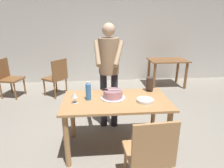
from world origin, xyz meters
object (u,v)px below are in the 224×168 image
object	(u,v)px
main_dining_table	(116,108)
chair_near_side	(149,153)
person_cutting_cake	(109,65)
cake_on_platter	(113,94)
background_table	(167,66)
plate_stack	(145,100)
water_bottle	(88,92)
wine_glass_near	(75,95)
cake_knife	(108,90)
background_chair_0	(57,76)
background_chair_1	(8,77)
hurricane_lamp	(150,84)

from	to	relation	value
main_dining_table	chair_near_side	bearing A→B (deg)	-71.69
person_cutting_cake	chair_near_side	xyz separation A→B (m)	(0.31, -1.38, -0.58)
cake_on_platter	background_table	distance (m)	3.07
plate_stack	person_cutting_cake	size ratio (longest dim) A/B	0.13
main_dining_table	water_bottle	bearing A→B (deg)	175.46
plate_stack	background_table	bearing A→B (deg)	64.04
wine_glass_near	chair_near_side	world-z (taller)	chair_near_side
wine_glass_near	water_bottle	distance (m)	0.19
water_bottle	person_cutting_cake	distance (m)	0.69
water_bottle	background_table	bearing A→B (deg)	51.43
water_bottle	person_cutting_cake	world-z (taller)	person_cutting_cake
cake_knife	background_chair_0	xyz separation A→B (m)	(-1.08, 2.03, -0.37)
main_dining_table	background_chair_0	world-z (taller)	background_chair_0
wine_glass_near	background_table	xyz separation A→B (m)	(2.22, 2.66, -0.28)
cake_knife	cake_on_platter	bearing A→B (deg)	-8.87
wine_glass_near	background_chair_0	size ratio (longest dim) A/B	0.16
cake_on_platter	wine_glass_near	world-z (taller)	wine_glass_near
cake_on_platter	background_chair_0	xyz separation A→B (m)	(-1.15, 2.04, -0.31)
cake_knife	plate_stack	bearing A→B (deg)	-20.44
wine_glass_near	background_chair_1	world-z (taller)	background_chair_1
person_cutting_cake	background_chair_1	distance (m)	2.81
person_cutting_cake	chair_near_side	bearing A→B (deg)	-77.46
cake_on_platter	water_bottle	bearing A→B (deg)	-174.85
main_dining_table	water_bottle	world-z (taller)	water_bottle
cake_on_platter	plate_stack	bearing A→B (deg)	-22.34
person_cutting_cake	background_table	xyz separation A→B (m)	(1.73, 1.99, -0.50)
wine_glass_near	cake_on_platter	bearing A→B (deg)	13.74
cake_on_platter	background_table	world-z (taller)	cake_on_platter
cake_on_platter	wine_glass_near	xyz separation A→B (m)	(-0.50, -0.12, 0.05)
chair_near_side	background_chair_1	world-z (taller)	same
cake_knife	wine_glass_near	size ratio (longest dim) A/B	1.88
plate_stack	person_cutting_cake	xyz separation A→B (m)	(-0.42, 0.71, 0.31)
hurricane_lamp	background_table	world-z (taller)	hurricane_lamp
cake_on_platter	plate_stack	xyz separation A→B (m)	(0.40, -0.17, -0.03)
hurricane_lamp	wine_glass_near	bearing A→B (deg)	-162.08
background_chair_0	background_chair_1	size ratio (longest dim) A/B	1.00
person_cutting_cake	main_dining_table	bearing A→B (deg)	-85.17
background_chair_0	cake_on_platter	bearing A→B (deg)	-60.66
cake_knife	background_chair_0	size ratio (longest dim) A/B	0.30
cake_knife	chair_near_side	distance (m)	0.99
hurricane_lamp	background_table	distance (m)	2.60
cake_on_platter	hurricane_lamp	bearing A→B (deg)	21.44
plate_stack	person_cutting_cake	distance (m)	0.88
water_bottle	background_chair_0	world-z (taller)	water_bottle
hurricane_lamp	background_chair_1	distance (m)	3.43
plate_stack	wine_glass_near	bearing A→B (deg)	177.26
hurricane_lamp	background_table	size ratio (longest dim) A/B	0.21
cake_knife	background_chair_0	world-z (taller)	background_chair_0
plate_stack	chair_near_side	bearing A→B (deg)	-99.45
water_bottle	hurricane_lamp	world-z (taller)	water_bottle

